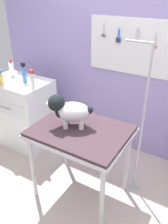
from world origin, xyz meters
name	(u,v)px	position (x,y,z in m)	size (l,w,h in m)	color
ground	(76,210)	(0.00, 0.00, -0.02)	(4.40, 4.00, 0.04)	#C2B1A3
rear_wall_panel	(133,66)	(0.01, 1.28, 1.16)	(4.00, 0.11, 2.30)	#988AC6
grooming_table	(81,137)	(-0.08, 0.22, 0.73)	(0.91, 0.70, 0.81)	#B7B7BC
grooming_arm	(141,131)	(0.39, 0.59, 0.75)	(0.29, 0.11, 1.60)	#B7B7BC
dog	(68,110)	(-0.21, 0.22, 0.99)	(0.43, 0.32, 0.32)	white
counter_left	(22,112)	(-1.28, 0.63, 0.46)	(0.80, 0.58, 0.93)	white
spray_bottle_short	(24,74)	(-1.15, 0.63, 1.04)	(0.05, 0.05, 0.25)	#3D75BB
conditioner_bottle	(1,79)	(-1.33, 0.41, 1.01)	(0.07, 0.07, 0.20)	gold
shampoo_bottle	(12,69)	(-1.47, 0.73, 1.02)	(0.07, 0.07, 0.23)	white
spray_bottle_tall	(32,80)	(-0.95, 0.55, 1.03)	(0.05, 0.05, 0.23)	white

